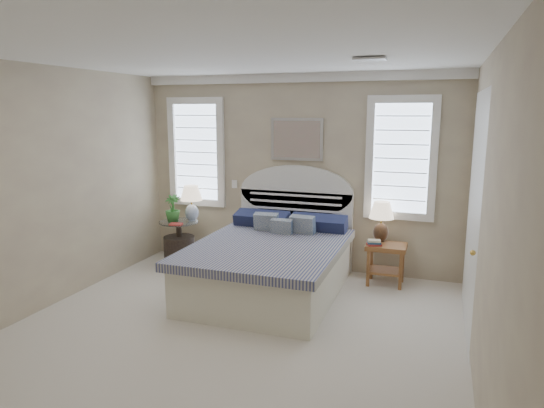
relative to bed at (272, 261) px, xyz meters
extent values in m
cube|color=beige|center=(0.00, -1.46, -0.39)|extent=(4.50, 5.00, 0.01)
cube|color=white|center=(0.00, -1.46, 2.31)|extent=(4.50, 5.00, 0.01)
cube|color=tan|center=(0.00, 1.04, 0.96)|extent=(4.50, 0.02, 2.70)
cube|color=tan|center=(-2.25, -1.46, 0.96)|extent=(0.02, 5.00, 2.70)
cube|color=tan|center=(2.25, -1.46, 0.96)|extent=(0.02, 5.00, 2.70)
cube|color=white|center=(0.00, 1.00, 2.25)|extent=(4.50, 0.08, 0.12)
cube|color=#B2B2B2|center=(1.20, -0.66, 2.29)|extent=(0.30, 0.20, 0.02)
cube|color=white|center=(-0.95, 1.03, 0.76)|extent=(0.08, 0.01, 0.12)
cube|color=silver|center=(-1.55, 1.02, 1.21)|extent=(0.90, 0.06, 1.60)
cube|color=silver|center=(1.40, 1.02, 1.21)|extent=(0.90, 0.06, 1.60)
cube|color=silver|center=(0.00, 1.00, 1.43)|extent=(0.74, 0.04, 0.58)
cube|color=white|center=(2.23, -0.26, 0.81)|extent=(0.02, 1.80, 2.40)
cube|color=#EBE9CE|center=(0.00, -0.13, -0.11)|extent=(1.60, 2.10, 0.55)
cube|color=navy|center=(0.00, -0.18, 0.20)|extent=(1.72, 2.15, 0.10)
cube|color=white|center=(0.00, 0.98, 0.16)|extent=(1.62, 0.08, 1.10)
cube|color=#1C2147|center=(-0.40, 0.70, 0.34)|extent=(0.75, 0.31, 0.23)
cube|color=#1C2147|center=(0.40, 0.70, 0.34)|extent=(0.75, 0.31, 0.23)
cube|color=#354D78|center=(-0.25, 0.47, 0.32)|extent=(0.33, 0.20, 0.34)
cube|color=#354D78|center=(0.25, 0.47, 0.32)|extent=(0.33, 0.20, 0.34)
cube|color=#354D78|center=(0.00, 0.37, 0.30)|extent=(0.28, 0.14, 0.29)
cylinder|color=black|center=(-1.65, 0.59, -0.37)|extent=(0.32, 0.32, 0.03)
cylinder|color=black|center=(-1.65, 0.59, -0.09)|extent=(0.08, 0.08, 0.60)
cylinder|color=silver|center=(-1.65, 0.59, 0.23)|extent=(0.56, 0.56, 0.02)
cube|color=brown|center=(1.30, 0.69, 0.11)|extent=(0.50, 0.40, 0.06)
cube|color=brown|center=(1.30, 0.69, -0.21)|extent=(0.44, 0.34, 0.03)
cube|color=brown|center=(1.10, 0.54, -0.15)|extent=(0.04, 0.04, 0.47)
cube|color=brown|center=(1.10, 0.84, -0.15)|extent=(0.04, 0.04, 0.47)
cube|color=brown|center=(1.50, 0.54, -0.15)|extent=(0.04, 0.04, 0.47)
cube|color=brown|center=(1.50, 0.84, -0.15)|extent=(0.04, 0.04, 0.47)
cylinder|color=black|center=(-1.65, 0.58, -0.18)|extent=(0.59, 0.59, 0.41)
cylinder|color=white|center=(-1.49, 0.71, 0.26)|extent=(0.11, 0.11, 0.03)
ellipsoid|color=white|center=(-1.49, 0.71, 0.36)|extent=(0.21, 0.21, 0.24)
cylinder|color=gold|center=(-1.49, 0.71, 0.51)|extent=(0.03, 0.03, 0.09)
cylinder|color=black|center=(1.20, 0.84, 0.16)|extent=(0.14, 0.14, 0.03)
ellipsoid|color=black|center=(1.20, 0.84, 0.26)|extent=(0.25, 0.25, 0.25)
cylinder|color=gold|center=(1.20, 0.84, 0.41)|extent=(0.03, 0.03, 0.09)
imported|color=#307A34|center=(-1.72, 0.56, 0.44)|extent=(0.25, 0.25, 0.39)
cube|color=#AB2F2A|center=(-1.56, 0.37, 0.26)|extent=(0.20, 0.16, 0.02)
cube|color=#AB2F2A|center=(1.16, 0.59, 0.16)|extent=(0.20, 0.17, 0.02)
cube|color=navy|center=(1.16, 0.59, 0.18)|extent=(0.19, 0.16, 0.02)
cube|color=beige|center=(1.16, 0.59, 0.20)|extent=(0.18, 0.15, 0.02)
camera|label=1|loc=(1.90, -5.42, 1.81)|focal=32.00mm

